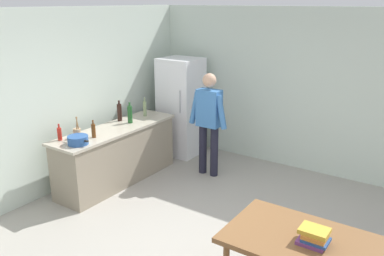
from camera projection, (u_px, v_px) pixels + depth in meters
ground_plane at (194, 245)px, 4.80m from camera, size 14.00×14.00×0.00m
wall_back at (293, 90)px, 6.76m from camera, size 6.40×0.12×2.70m
wall_left at (56, 102)px, 5.94m from camera, size 0.12×5.60×2.70m
kitchen_counter at (117, 155)px, 6.36m from camera, size 0.64×2.20×0.90m
refrigerator at (181, 107)px, 7.44m from camera, size 0.70×0.67×1.80m
person at (209, 118)px, 6.47m from camera, size 0.70×0.22×1.70m
dining_table at (304, 246)px, 3.61m from camera, size 1.40×0.90×0.75m
cooking_pot at (78, 140)px, 5.49m from camera, size 0.40×0.28×0.12m
utensil_jar at (77, 133)px, 5.74m from camera, size 0.11×0.11×0.32m
bottle_vinegar_tall at (145, 108)px, 6.82m from camera, size 0.06×0.06×0.32m
bottle_sauce_red at (60, 134)px, 5.64m from camera, size 0.06×0.06×0.24m
bottle_beer_brown at (94, 130)px, 5.75m from camera, size 0.06×0.06×0.26m
bottle_wine_dark at (119, 112)px, 6.55m from camera, size 0.08×0.08×0.34m
bottle_wine_green at (130, 114)px, 6.44m from camera, size 0.08×0.08×0.34m
book_stack at (314, 237)px, 3.50m from camera, size 0.26×0.22×0.14m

